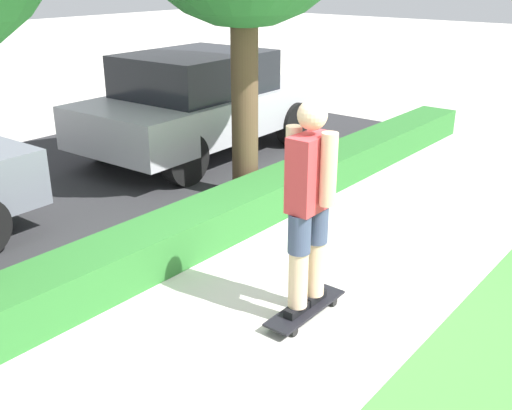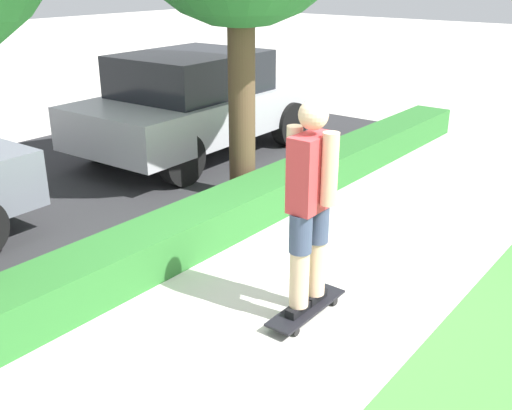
% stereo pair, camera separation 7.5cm
% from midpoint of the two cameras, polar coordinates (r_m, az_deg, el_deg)
% --- Properties ---
extents(ground_plane, '(60.00, 60.00, 0.00)m').
position_cam_midpoint_polar(ground_plane, '(5.32, 5.47, -9.04)').
color(ground_plane, beige).
extents(street_asphalt, '(12.56, 5.00, 0.01)m').
position_cam_midpoint_polar(street_asphalt, '(8.14, -20.15, 0.85)').
color(street_asphalt, '#2D2D30').
rests_on(street_asphalt, ground_plane).
extents(hedge_row, '(12.56, 0.60, 0.42)m').
position_cam_midpoint_polar(hedge_row, '(6.13, -7.11, -2.61)').
color(hedge_row, '#2D702D').
rests_on(hedge_row, ground_plane).
extents(skateboard, '(0.86, 0.24, 0.09)m').
position_cam_midpoint_polar(skateboard, '(5.06, 4.40, -9.76)').
color(skateboard, black).
rests_on(skateboard, ground_plane).
extents(skater_person, '(0.50, 0.45, 1.73)m').
position_cam_midpoint_polar(skater_person, '(4.64, 4.73, 0.21)').
color(skater_person, black).
rests_on(skater_person, skateboard).
extents(parked_car_middle, '(4.06, 2.00, 1.56)m').
position_cam_midpoint_polar(parked_car_middle, '(9.30, -5.96, 9.73)').
color(parked_car_middle, '#B7B7BC').
rests_on(parked_car_middle, ground_plane).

